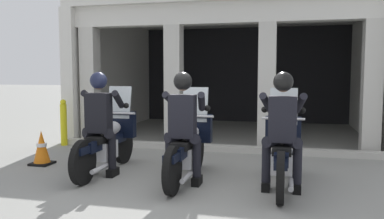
# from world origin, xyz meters

# --- Properties ---
(ground_plane) EXTENTS (80.00, 80.00, 0.00)m
(ground_plane) POSITION_xyz_m (0.00, 3.00, 0.00)
(ground_plane) COLOR gray
(station_building) EXTENTS (7.09, 5.26, 3.19)m
(station_building) POSITION_xyz_m (-0.01, 5.59, 1.98)
(station_building) COLOR black
(station_building) RESTS_ON ground
(kerb_strip) EXTENTS (6.59, 0.24, 0.12)m
(kerb_strip) POSITION_xyz_m (-0.01, 2.51, 0.06)
(kerb_strip) COLOR #B7B5AD
(kerb_strip) RESTS_ON ground
(motorcycle_left) EXTENTS (0.62, 2.04, 1.35)m
(motorcycle_left) POSITION_xyz_m (-1.36, 0.48, 0.50)
(motorcycle_left) COLOR black
(motorcycle_left) RESTS_ON ground
(police_officer_left) EXTENTS (0.63, 0.61, 1.58)m
(police_officer_left) POSITION_xyz_m (-1.36, 0.20, 0.94)
(police_officer_left) COLOR black
(police_officer_left) RESTS_ON ground
(motorcycle_center) EXTENTS (0.62, 2.04, 1.35)m
(motorcycle_center) POSITION_xyz_m (0.00, 0.32, 0.50)
(motorcycle_center) COLOR black
(motorcycle_center) RESTS_ON ground
(police_officer_center) EXTENTS (0.63, 0.61, 1.58)m
(police_officer_center) POSITION_xyz_m (0.00, 0.04, 0.94)
(police_officer_center) COLOR black
(police_officer_center) RESTS_ON ground
(motorcycle_right) EXTENTS (0.62, 2.04, 1.35)m
(motorcycle_right) POSITION_xyz_m (1.36, 0.30, 0.50)
(motorcycle_right) COLOR black
(motorcycle_right) RESTS_ON ground
(police_officer_right) EXTENTS (0.63, 0.61, 1.58)m
(police_officer_right) POSITION_xyz_m (1.36, 0.02, 0.94)
(police_officer_right) COLOR black
(police_officer_right) RESTS_ON ground
(traffic_cone_flank) EXTENTS (0.34, 0.34, 0.59)m
(traffic_cone_flank) POSITION_xyz_m (-2.67, 0.61, 0.29)
(traffic_cone_flank) COLOR black
(traffic_cone_flank) RESTS_ON ground
(bollard_kerbside) EXTENTS (0.14, 0.14, 1.01)m
(bollard_kerbside) POSITION_xyz_m (-3.32, 2.36, 0.50)
(bollard_kerbside) COLOR yellow
(bollard_kerbside) RESTS_ON ground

